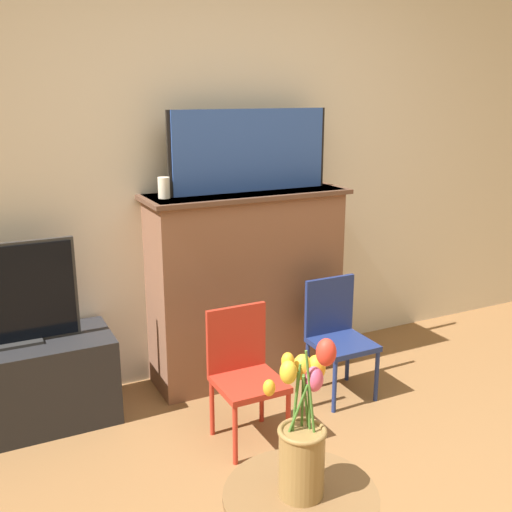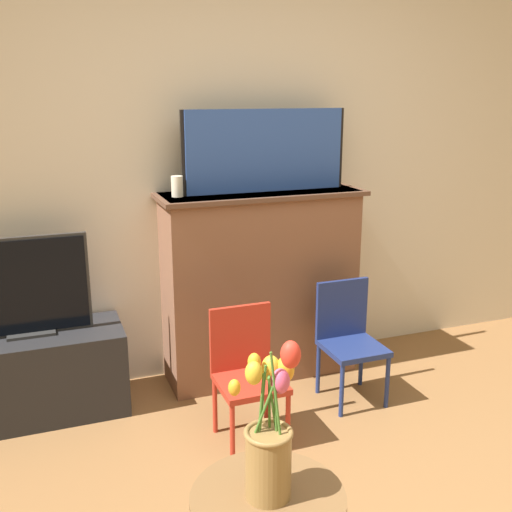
{
  "view_description": "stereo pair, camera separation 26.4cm",
  "coord_description": "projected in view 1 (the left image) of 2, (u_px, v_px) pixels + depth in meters",
  "views": [
    {
      "loc": [
        -1.3,
        -1.11,
        1.67
      ],
      "look_at": [
        -0.17,
        1.17,
        0.96
      ],
      "focal_mm": 42.0,
      "sensor_mm": 36.0,
      "label": 1
    },
    {
      "loc": [
        -1.06,
        -1.21,
        1.67
      ],
      "look_at": [
        -0.17,
        1.17,
        0.96
      ],
      "focal_mm": 42.0,
      "sensor_mm": 36.0,
      "label": 2
    }
  ],
  "objects": [
    {
      "name": "wall_back",
      "position": [
        208.0,
        148.0,
        3.43
      ],
      "size": [
        8.0,
        0.06,
        2.7
      ],
      "color": "beige",
      "rests_on": "ground"
    },
    {
      "name": "fireplace_mantel",
      "position": [
        246.0,
        283.0,
        3.52
      ],
      "size": [
        1.18,
        0.4,
        1.12
      ],
      "color": "brown",
      "rests_on": "ground"
    },
    {
      "name": "painting",
      "position": [
        250.0,
        151.0,
        3.33
      ],
      "size": [
        0.96,
        0.03,
        0.46
      ],
      "color": "black",
      "rests_on": "fireplace_mantel"
    },
    {
      "name": "mantel_candle",
      "position": [
        164.0,
        188.0,
        3.16
      ],
      "size": [
        0.06,
        0.06,
        0.11
      ],
      "color": "silver",
      "rests_on": "fireplace_mantel"
    },
    {
      "name": "tv_stand",
      "position": [
        22.0,
        386.0,
        3.02
      ],
      "size": [
        0.91,
        0.41,
        0.46
      ],
      "color": "#232326",
      "rests_on": "ground"
    },
    {
      "name": "tv_monitor",
      "position": [
        12.0,
        296.0,
        2.9
      ],
      "size": [
        0.62,
        0.12,
        0.52
      ],
      "color": "#2D2D2D",
      "rests_on": "tv_stand"
    },
    {
      "name": "chair_red",
      "position": [
        244.0,
        368.0,
        2.9
      ],
      "size": [
        0.31,
        0.31,
        0.66
      ],
      "color": "#B22D1E",
      "rests_on": "ground"
    },
    {
      "name": "chair_blue",
      "position": [
        337.0,
        331.0,
        3.35
      ],
      "size": [
        0.31,
        0.31,
        0.66
      ],
      "color": "navy",
      "rests_on": "ground"
    },
    {
      "name": "vase_tulips",
      "position": [
        303.0,
        438.0,
        1.79
      ],
      "size": [
        0.21,
        0.16,
        0.52
      ],
      "color": "olive",
      "rests_on": "side_table"
    }
  ]
}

